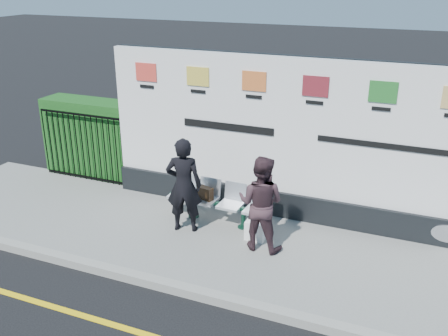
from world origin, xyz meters
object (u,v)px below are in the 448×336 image
at_px(bench, 218,212).
at_px(woman_right, 261,203).
at_px(billboard, 312,154).
at_px(woman_left, 184,185).

distance_m(bench, woman_right, 1.30).
xyz_separation_m(billboard, woman_right, (-0.51, -1.32, -0.48)).
distance_m(woman_left, woman_right, 1.45).
distance_m(billboard, bench, 2.02).
xyz_separation_m(bench, woman_left, (-0.44, -0.48, 0.66)).
bearing_deg(woman_right, bench, -27.64).
bearing_deg(bench, billboard, 28.99).
bearing_deg(woman_left, bench, -148.75).
distance_m(billboard, woman_right, 1.49).
bearing_deg(bench, woman_left, -130.14).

